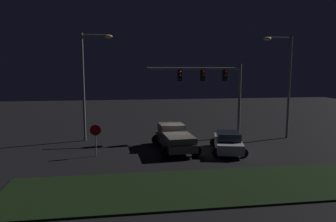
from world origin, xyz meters
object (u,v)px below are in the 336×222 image
object	(u,v)px
traffic_signal_gantry	(213,82)
pickup_truck	(174,137)
street_lamp_right	(284,75)
stop_sign	(96,134)
street_lamp_left	(89,75)
car_sedan	(228,142)

from	to	relation	value
traffic_signal_gantry	pickup_truck	bearing A→B (deg)	-137.74
street_lamp_right	stop_sign	distance (m)	16.60
street_lamp_left	street_lamp_right	world-z (taller)	street_lamp_left
traffic_signal_gantry	street_lamp_right	world-z (taller)	street_lamp_right
pickup_truck	stop_sign	size ratio (longest dim) A/B	2.47
car_sedan	stop_sign	world-z (taller)	stop_sign
street_lamp_right	car_sedan	bearing A→B (deg)	-148.51
pickup_truck	traffic_signal_gantry	size ratio (longest dim) A/B	0.66
stop_sign	car_sedan	bearing A→B (deg)	-1.59
street_lamp_right	stop_sign	size ratio (longest dim) A/B	3.96
pickup_truck	stop_sign	distance (m)	5.79
pickup_truck	car_sedan	distance (m)	3.99
street_lamp_right	stop_sign	bearing A→B (deg)	-167.19
street_lamp_left	street_lamp_right	distance (m)	16.61
car_sedan	street_lamp_right	xyz separation A→B (m)	(6.26, 3.84, 4.76)
pickup_truck	street_lamp_left	world-z (taller)	street_lamp_left
car_sedan	traffic_signal_gantry	bearing A→B (deg)	10.67
car_sedan	street_lamp_left	size ratio (longest dim) A/B	0.53
stop_sign	pickup_truck	bearing A→B (deg)	9.84
street_lamp_left	traffic_signal_gantry	bearing A→B (deg)	-2.09
traffic_signal_gantry	car_sedan	bearing A→B (deg)	-93.08
car_sedan	stop_sign	distance (m)	9.50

